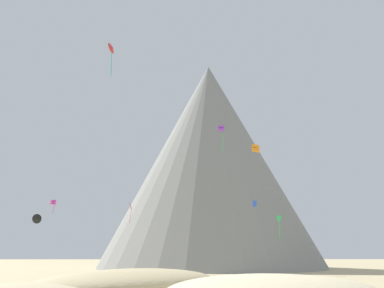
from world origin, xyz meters
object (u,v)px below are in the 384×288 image
object	(u,v)px
bush_ridge_crest	(272,285)
bush_mid_center	(259,288)
kite_black_low	(37,219)
kite_magenta_low	(53,202)
rock_massif	(214,170)
kite_blue_low	(255,203)
kite_red_high	(112,48)
bush_scatter_east	(269,280)
kite_rainbow_low	(130,208)
kite_violet_mid	(221,129)
kite_green_low	(279,222)
kite_orange_mid	(256,148)

from	to	relation	value
bush_ridge_crest	bush_mid_center	size ratio (longest dim) A/B	1.02
kite_black_low	kite_magenta_low	distance (m)	15.84
bush_mid_center	bush_ridge_crest	bearing A→B (deg)	60.27
bush_mid_center	rock_massif	distance (m)	65.97
kite_blue_low	kite_black_low	size ratio (longest dim) A/B	0.84
kite_red_high	bush_scatter_east	bearing A→B (deg)	-69.32
rock_massif	kite_red_high	bearing A→B (deg)	-111.52
bush_ridge_crest	rock_massif	xyz separation A→B (m)	(-0.97, 56.94, 25.40)
kite_rainbow_low	bush_mid_center	bearing A→B (deg)	-106.64
bush_scatter_east	kite_violet_mid	size ratio (longest dim) A/B	0.49
bush_scatter_east	kite_magenta_low	xyz separation A→B (m)	(-37.27, 25.29, 13.18)
kite_rainbow_low	kite_red_high	bearing A→B (deg)	-142.64
bush_ridge_crest	bush_mid_center	xyz separation A→B (m)	(-2.23, -3.91, -0.04)
bush_mid_center	rock_massif	world-z (taller)	rock_massif
bush_ridge_crest	rock_massif	bearing A→B (deg)	90.98
kite_magenta_low	kite_red_high	bearing A→B (deg)	-8.64
kite_rainbow_low	kite_green_low	bearing A→B (deg)	-82.23
bush_scatter_east	bush_ridge_crest	bearing A→B (deg)	-100.54
kite_green_low	kite_blue_low	xyz separation A→B (m)	(0.54, 19.53, 5.13)
bush_scatter_east	kite_green_low	bearing A→B (deg)	41.53
kite_orange_mid	kite_blue_low	xyz separation A→B (m)	(3.98, 22.42, -4.92)
rock_massif	kite_magenta_low	size ratio (longest dim) A/B	26.31
bush_scatter_east	kite_violet_mid	xyz separation A→B (m)	(-5.23, 4.98, 22.34)
kite_orange_mid	kite_red_high	bearing A→B (deg)	111.82
kite_red_high	kite_magenta_low	xyz separation A→B (m)	(-15.03, 25.80, -20.07)
kite_red_high	kite_violet_mid	world-z (taller)	kite_red_high
bush_ridge_crest	kite_orange_mid	distance (m)	18.56
kite_green_low	kite_blue_low	world-z (taller)	kite_blue_low
kite_black_low	kite_violet_mid	size ratio (longest dim) A/B	0.35
bush_mid_center	kite_magenta_low	distance (m)	51.03
bush_scatter_east	kite_violet_mid	world-z (taller)	kite_violet_mid
bush_scatter_east	kite_rainbow_low	size ratio (longest dim) A/B	0.56
kite_orange_mid	kite_magenta_low	size ratio (longest dim) A/B	0.47
kite_green_low	kite_rainbow_low	world-z (taller)	kite_rainbow_low
bush_mid_center	kite_blue_low	distance (m)	35.19
rock_massif	bush_scatter_east	bearing A→B (deg)	-87.48
bush_scatter_east	kite_magenta_low	distance (m)	46.93
kite_red_high	kite_rainbow_low	bearing A→B (deg)	14.64
kite_violet_mid	bush_mid_center	bearing A→B (deg)	-49.03
kite_orange_mid	rock_massif	bearing A→B (deg)	23.88
bush_mid_center	kite_red_high	bearing A→B (deg)	151.80
kite_green_low	kite_black_low	bearing A→B (deg)	-121.37
kite_black_low	kite_magenta_low	bearing A→B (deg)	57.93
bush_scatter_east	kite_orange_mid	size ratio (longest dim) A/B	1.70
kite_blue_low	kite_magenta_low	bearing A→B (deg)	-141.32
bush_scatter_east	kite_black_low	world-z (taller)	kite_black_low
kite_green_low	kite_magenta_low	distance (m)	46.26
bush_ridge_crest	kite_green_low	world-z (taller)	kite_green_low
bush_scatter_east	kite_blue_low	bearing A→B (deg)	82.39
rock_massif	kite_green_low	bearing A→B (deg)	-84.60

